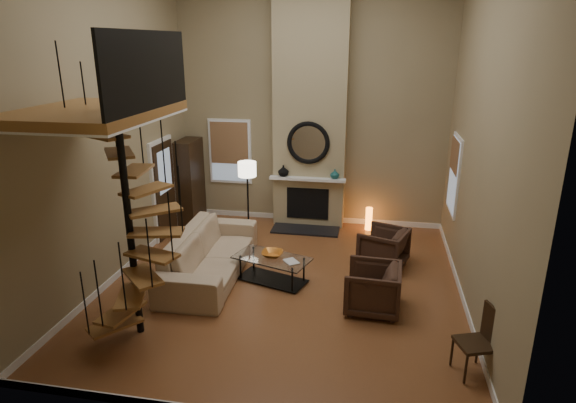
% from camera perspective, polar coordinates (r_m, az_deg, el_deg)
% --- Properties ---
extents(ground, '(6.00, 6.50, 0.01)m').
position_cam_1_polar(ground, '(8.62, -0.49, -9.73)').
color(ground, '#975B30').
rests_on(ground, ground).
extents(back_wall, '(6.00, 0.02, 5.50)m').
position_cam_1_polar(back_wall, '(10.90, 2.76, 11.44)').
color(back_wall, '#91825E').
rests_on(back_wall, ground).
extents(front_wall, '(6.00, 0.02, 5.50)m').
position_cam_1_polar(front_wall, '(4.65, -8.16, 1.90)').
color(front_wall, '#91825E').
rests_on(front_wall, ground).
extents(left_wall, '(0.02, 6.50, 5.50)m').
position_cam_1_polar(left_wall, '(8.79, -20.35, 8.69)').
color(left_wall, '#91825E').
rests_on(left_wall, ground).
extents(right_wall, '(0.02, 6.50, 5.50)m').
position_cam_1_polar(right_wall, '(7.74, 22.01, 7.33)').
color(right_wall, '#91825E').
rests_on(right_wall, ground).
extents(baseboard_back, '(6.00, 0.02, 0.12)m').
position_cam_1_polar(baseboard_back, '(11.52, 2.55, -1.96)').
color(baseboard_back, white).
rests_on(baseboard_back, ground).
extents(baseboard_left, '(0.02, 6.50, 0.12)m').
position_cam_1_polar(baseboard_left, '(9.56, -18.53, -7.37)').
color(baseboard_left, white).
rests_on(baseboard_left, ground).
extents(baseboard_right, '(0.02, 6.50, 0.12)m').
position_cam_1_polar(baseboard_right, '(8.61, 19.80, -10.48)').
color(baseboard_right, white).
rests_on(baseboard_right, ground).
extents(chimney_breast, '(1.60, 0.38, 5.50)m').
position_cam_1_polar(chimney_breast, '(10.71, 2.62, 11.33)').
color(chimney_breast, tan).
rests_on(chimney_breast, ground).
extents(hearth, '(1.50, 0.60, 0.04)m').
position_cam_1_polar(hearth, '(10.92, 2.06, -3.36)').
color(hearth, black).
rests_on(hearth, ground).
extents(firebox, '(0.95, 0.02, 0.72)m').
position_cam_1_polar(firebox, '(11.00, 2.32, -0.24)').
color(firebox, black).
rests_on(firebox, chimney_breast).
extents(mantel, '(1.70, 0.18, 0.06)m').
position_cam_1_polar(mantel, '(10.75, 2.29, 2.65)').
color(mantel, white).
rests_on(mantel, chimney_breast).
extents(mirror_frame, '(0.94, 0.10, 0.94)m').
position_cam_1_polar(mirror_frame, '(10.62, 2.40, 6.90)').
color(mirror_frame, black).
rests_on(mirror_frame, chimney_breast).
extents(mirror_disc, '(0.80, 0.01, 0.80)m').
position_cam_1_polar(mirror_disc, '(10.63, 2.40, 6.91)').
color(mirror_disc, white).
rests_on(mirror_disc, chimney_breast).
extents(vase_left, '(0.24, 0.24, 0.25)m').
position_cam_1_polar(vase_left, '(10.84, -0.55, 3.64)').
color(vase_left, black).
rests_on(vase_left, mantel).
extents(vase_right, '(0.20, 0.20, 0.21)m').
position_cam_1_polar(vase_right, '(10.69, 5.52, 3.24)').
color(vase_right, '#175051').
rests_on(vase_right, mantel).
extents(window_back, '(1.02, 0.06, 1.52)m').
position_cam_1_polar(window_back, '(11.47, -6.84, 5.96)').
color(window_back, white).
rests_on(window_back, back_wall).
extents(window_right, '(0.06, 1.02, 1.52)m').
position_cam_1_polar(window_right, '(9.90, 18.98, 3.14)').
color(window_right, white).
rests_on(window_right, right_wall).
extents(entry_door, '(0.10, 1.05, 2.16)m').
position_cam_1_polar(entry_door, '(10.69, -14.37, 1.43)').
color(entry_door, white).
rests_on(entry_door, ground).
extents(loft, '(1.70, 2.20, 1.09)m').
position_cam_1_polar(loft, '(6.71, -21.38, 10.12)').
color(loft, '#9B6833').
rests_on(loft, left_wall).
extents(spiral_stair, '(1.47, 1.47, 4.06)m').
position_cam_1_polar(spiral_stair, '(6.92, -18.11, -1.76)').
color(spiral_stair, black).
rests_on(spiral_stair, ground).
extents(hutch, '(0.41, 0.88, 1.96)m').
position_cam_1_polar(hutch, '(11.50, -11.46, 2.30)').
color(hutch, black).
rests_on(hutch, ground).
extents(sofa, '(1.20, 2.90, 0.84)m').
position_cam_1_polar(sofa, '(8.94, -9.19, -6.06)').
color(sofa, tan).
rests_on(sofa, ground).
extents(armchair_near, '(1.04, 1.03, 0.75)m').
position_cam_1_polar(armchair_near, '(9.32, 11.58, -5.44)').
color(armchair_near, '#3E271C').
rests_on(armchair_near, ground).
extents(armchair_far, '(0.90, 0.87, 0.78)m').
position_cam_1_polar(armchair_far, '(7.85, 10.50, -10.11)').
color(armchair_far, '#3E271C').
rests_on(armchair_far, ground).
extents(coffee_table, '(1.45, 1.03, 0.48)m').
position_cam_1_polar(coffee_table, '(8.62, -1.90, -7.60)').
color(coffee_table, silver).
rests_on(coffee_table, ground).
extents(bowl, '(0.38, 0.38, 0.09)m').
position_cam_1_polar(bowl, '(8.57, -1.85, -6.18)').
color(bowl, orange).
rests_on(bowl, coffee_table).
extents(book, '(0.33, 0.34, 0.03)m').
position_cam_1_polar(book, '(8.35, 0.23, -7.14)').
color(book, gray).
rests_on(book, coffee_table).
extents(floor_lamp, '(0.38, 0.38, 1.70)m').
position_cam_1_polar(floor_lamp, '(10.06, -4.82, 3.07)').
color(floor_lamp, black).
rests_on(floor_lamp, ground).
extents(accent_lamp, '(0.15, 0.15, 0.54)m').
position_cam_1_polar(accent_lamp, '(11.05, 9.48, -2.06)').
color(accent_lamp, orange).
rests_on(accent_lamp, ground).
extents(side_chair, '(0.54, 0.52, 0.92)m').
position_cam_1_polar(side_chair, '(6.75, 21.78, -14.63)').
color(side_chair, black).
rests_on(side_chair, ground).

